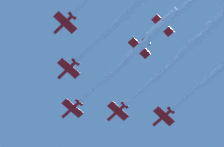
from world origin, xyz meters
name	(u,v)px	position (x,y,z in m)	size (l,w,h in m)	color
jet_lead	(139,47)	(12.79, -1.78, 168.93)	(55.80, 12.77, 3.76)	red
jet_starboard_inner	(197,40)	(29.62, 7.67, 168.79)	(63.14, 14.24, 3.68)	red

